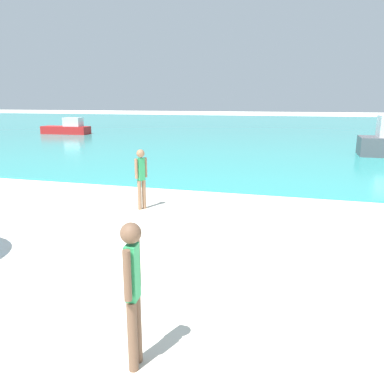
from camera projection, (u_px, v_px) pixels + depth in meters
name	position (u px, v px, depth m)	size (l,w,h in m)	color
water	(278.00, 127.00, 39.67)	(160.00, 60.00, 0.06)	teal
person_standing	(133.00, 288.00, 3.83)	(0.21, 0.37, 1.60)	brown
person_distant	(141.00, 176.00, 9.66)	(0.23, 0.31, 1.56)	#936B4C
boat_far	(67.00, 128.00, 31.15)	(3.99, 1.43, 1.34)	red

